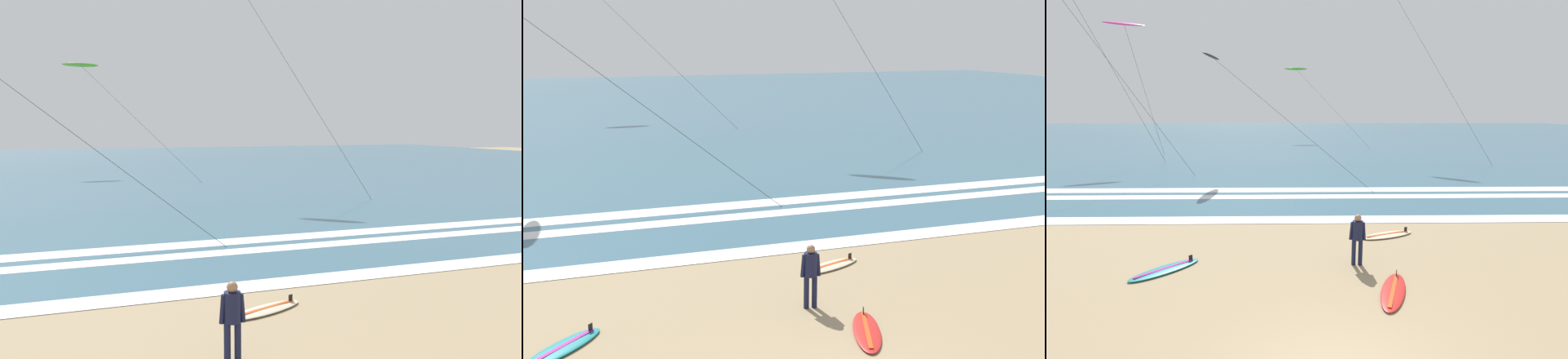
# 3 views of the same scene
# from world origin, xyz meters

# --- Properties ---
(ocean_surface) EXTENTS (140.00, 90.00, 0.01)m
(ocean_surface) POSITION_xyz_m (0.00, 54.30, 0.01)
(ocean_surface) COLOR #386075
(ocean_surface) RESTS_ON ground
(wave_foam_shoreline) EXTENTS (42.48, 1.01, 0.01)m
(wave_foam_shoreline) POSITION_xyz_m (1.16, 9.70, 0.01)
(wave_foam_shoreline) COLOR white
(wave_foam_shoreline) RESTS_ON ocean_surface
(wave_foam_mid_break) EXTENTS (42.56, 0.85, 0.01)m
(wave_foam_mid_break) POSITION_xyz_m (-0.80, 13.67, 0.01)
(wave_foam_mid_break) COLOR white
(wave_foam_mid_break) RESTS_ON ocean_surface
(wave_foam_outer_break) EXTENTS (40.01, 1.09, 0.01)m
(wave_foam_outer_break) POSITION_xyz_m (-0.89, 15.26, 0.01)
(wave_foam_outer_break) COLOR white
(wave_foam_outer_break) RESTS_ON ocean_surface
(surfer_mid_group) EXTENTS (0.51, 0.32, 1.60)m
(surfer_mid_group) POSITION_xyz_m (1.03, 5.28, 0.96)
(surfer_mid_group) COLOR #141938
(surfer_mid_group) RESTS_ON ground
(surfboard_right_spare) EXTENTS (2.18, 1.30, 0.25)m
(surfboard_right_spare) POSITION_xyz_m (2.55, 7.72, 0.05)
(surfboard_right_spare) COLOR beige
(surfboard_right_spare) RESTS_ON ground
(kite_lime_distant_high) EXTENTS (10.28, 12.25, 10.15)m
(kite_lime_distant_high) POSITION_xyz_m (-1.30, 47.52, 9.85)
(kite_lime_distant_high) COLOR #70C628
(kite_lime_distant_high) RESTS_ON ground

